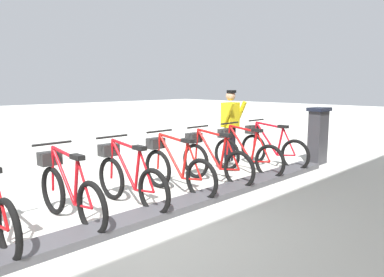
% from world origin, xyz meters
% --- Properties ---
extents(ground_plane, '(60.00, 60.00, 0.00)m').
position_xyz_m(ground_plane, '(0.00, 0.00, 0.00)').
color(ground_plane, silver).
extents(dock_rail_base, '(0.44, 10.14, 0.10)m').
position_xyz_m(dock_rail_base, '(0.00, 0.00, 0.05)').
color(dock_rail_base, '#47474C').
rests_on(dock_rail_base, ground).
extents(payment_kiosk, '(0.36, 0.52, 1.28)m').
position_xyz_m(payment_kiosk, '(0.05, -5.49, 0.67)').
color(payment_kiosk, '#38383D').
rests_on(payment_kiosk, ground).
extents(bike_docked_0, '(1.72, 0.54, 1.02)m').
position_xyz_m(bike_docked_0, '(0.63, -4.47, 0.43)').
color(bike_docked_0, black).
rests_on(bike_docked_0, ground).
extents(bike_docked_1, '(1.72, 0.54, 1.02)m').
position_xyz_m(bike_docked_1, '(0.63, -3.53, 0.43)').
color(bike_docked_1, black).
rests_on(bike_docked_1, ground).
extents(bike_docked_2, '(1.72, 0.54, 1.02)m').
position_xyz_m(bike_docked_2, '(0.63, -2.60, 0.43)').
color(bike_docked_2, black).
rests_on(bike_docked_2, ground).
extents(bike_docked_3, '(1.72, 0.54, 1.02)m').
position_xyz_m(bike_docked_3, '(0.63, -1.67, 0.43)').
color(bike_docked_3, black).
rests_on(bike_docked_3, ground).
extents(bike_docked_4, '(1.72, 0.54, 1.02)m').
position_xyz_m(bike_docked_4, '(0.63, -0.73, 0.43)').
color(bike_docked_4, black).
rests_on(bike_docked_4, ground).
extents(bike_docked_5, '(1.72, 0.54, 1.02)m').
position_xyz_m(bike_docked_5, '(0.63, 0.20, 0.43)').
color(bike_docked_5, black).
rests_on(bike_docked_5, ground).
extents(worker_near_rack, '(0.48, 0.65, 1.66)m').
position_xyz_m(worker_near_rack, '(1.57, -4.25, 0.91)').
color(worker_near_rack, white).
rests_on(worker_near_rack, ground).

